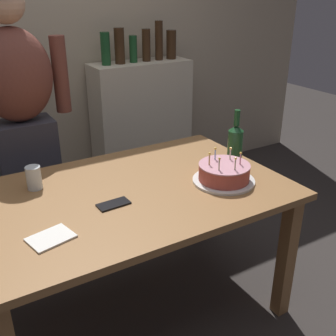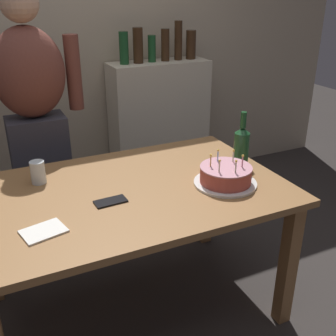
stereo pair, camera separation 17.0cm
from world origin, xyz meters
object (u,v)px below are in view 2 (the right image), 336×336
(napkin_stack, at_px, (44,231))
(person_man_bearded, at_px, (36,125))
(birthday_cake, at_px, (226,176))
(water_glass_near, at_px, (38,172))
(wine_bottle, at_px, (241,145))
(cell_phone, at_px, (111,201))

(napkin_stack, height_order, person_man_bearded, person_man_bearded)
(birthday_cake, bearing_deg, person_man_bearded, 128.44)
(water_glass_near, xyz_separation_m, person_man_bearded, (0.08, 0.53, 0.08))
(wine_bottle, height_order, person_man_bearded, person_man_bearded)
(water_glass_near, height_order, cell_phone, water_glass_near)
(water_glass_near, relative_size, cell_phone, 0.79)
(napkin_stack, xyz_separation_m, person_man_bearded, (0.14, 0.99, 0.13))
(cell_phone, bearing_deg, wine_bottle, 4.96)
(cell_phone, relative_size, person_man_bearded, 0.09)
(person_man_bearded, bearing_deg, napkin_stack, 81.97)
(water_glass_near, relative_size, wine_bottle, 0.38)
(water_glass_near, bearing_deg, napkin_stack, -97.18)
(napkin_stack, bearing_deg, cell_phone, 20.85)
(cell_phone, distance_m, napkin_stack, 0.34)
(birthday_cake, bearing_deg, wine_bottle, 39.46)
(water_glass_near, distance_m, napkin_stack, 0.47)
(birthday_cake, relative_size, person_man_bearded, 0.19)
(person_man_bearded, bearing_deg, birthday_cake, 128.44)
(water_glass_near, distance_m, person_man_bearded, 0.54)
(person_man_bearded, bearing_deg, water_glass_near, 81.24)
(birthday_cake, relative_size, wine_bottle, 1.04)
(wine_bottle, xyz_separation_m, cell_phone, (-0.77, -0.10, -0.11))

